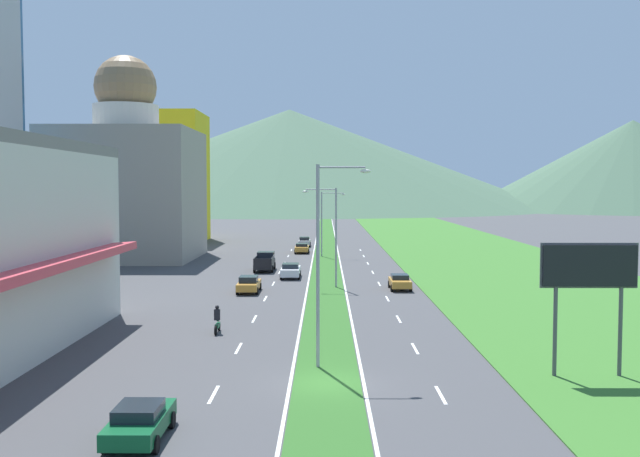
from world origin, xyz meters
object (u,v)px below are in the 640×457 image
object	(u,v)px
motorcycle_rider	(217,321)
car_4	(302,248)
pickup_truck_0	(265,262)
billboard_roadside	(589,274)
car_5	(304,242)
street_lamp_mid	(332,230)
car_2	(140,421)
car_0	(291,270)
car_6	(400,282)
street_lamp_near	(323,253)
street_lamp_far	(325,219)
car_1	(249,284)

from	to	relation	value
motorcycle_rider	car_4	bearing A→B (deg)	-3.71
pickup_truck_0	motorcycle_rider	world-z (taller)	pickup_truck_0
billboard_roadside	car_5	world-z (taller)	billboard_roadside
street_lamp_mid	car_2	xyz separation A→B (m)	(-7.45, -39.67, -4.63)
motorcycle_rider	car_2	bearing A→B (deg)	-179.78
street_lamp_mid	billboard_roadside	distance (m)	33.14
billboard_roadside	motorcycle_rider	world-z (taller)	billboard_roadside
car_0	car_6	size ratio (longest dim) A/B	1.17
street_lamp_mid	car_0	size ratio (longest dim) A/B	1.97
billboard_roadside	pickup_truck_0	world-z (taller)	billboard_roadside
street_lamp_near	billboard_roadside	distance (m)	13.11
billboard_roadside	car_2	size ratio (longest dim) A/B	1.55
street_lamp_far	car_0	xyz separation A→B (m)	(-3.47, -21.98, -4.28)
car_1	car_6	xyz separation A→B (m)	(13.56, 1.82, -0.03)
street_lamp_far	car_1	bearing A→B (deg)	-101.78
street_lamp_far	car_1	xyz separation A→B (m)	(-6.68, -32.00, -4.31)
street_lamp_far	billboard_roadside	world-z (taller)	street_lamp_far
car_0	motorcycle_rider	xyz separation A→B (m)	(-3.33, -27.54, -0.03)
street_lamp_mid	street_lamp_far	xyz separation A→B (m)	(-0.73, 29.05, -0.30)
street_lamp_mid	billboard_roadside	size ratio (longest dim) A/B	1.40
car_4	car_5	bearing A→B (deg)	-0.29
car_1	car_4	world-z (taller)	car_1
street_lamp_far	car_1	distance (m)	32.97
street_lamp_near	car_1	bearing A→B (deg)	104.28
billboard_roadside	car_1	bearing A→B (deg)	125.19
car_5	street_lamp_near	bearing A→B (deg)	-177.57
street_lamp_far	car_2	size ratio (longest dim) A/B	2.03
street_lamp_far	car_0	bearing A→B (deg)	-98.96
car_2	motorcycle_rider	size ratio (longest dim) A/B	2.13
car_1	car_6	bearing A→B (deg)	-82.34
car_5	car_1	bearing A→B (deg)	175.85
motorcycle_rider	car_5	bearing A→B (deg)	-3.15
car_6	pickup_truck_0	bearing A→B (deg)	-136.94
street_lamp_near	car_0	xyz separation A→B (m)	(-3.45, 36.20, -5.16)
car_5	pickup_truck_0	bearing A→B (deg)	173.80
car_4	street_lamp_far	bearing A→B (deg)	-149.86
billboard_roadside	car_1	world-z (taller)	billboard_roadside
pickup_truck_0	motorcycle_rider	size ratio (longest dim) A/B	2.70
car_4	pickup_truck_0	world-z (taller)	pickup_truck_0
car_0	street_lamp_far	bearing A→B (deg)	-8.96
car_5	car_2	bearing A→B (deg)	177.61
billboard_roadside	car_5	xyz separation A→B (m)	(-16.13, 76.16, -4.29)
street_lamp_mid	street_lamp_near	bearing A→B (deg)	-91.46
car_4	motorcycle_rider	distance (m)	55.19
car_0	car_4	xyz separation A→B (m)	(0.24, 27.53, -0.06)
car_0	car_2	size ratio (longest dim) A/B	1.10
car_5	motorcycle_rider	distance (m)	65.92
street_lamp_mid	motorcycle_rider	distance (m)	22.29
street_lamp_mid	car_2	size ratio (longest dim) A/B	2.17
car_6	street_lamp_far	bearing A→B (deg)	-167.15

